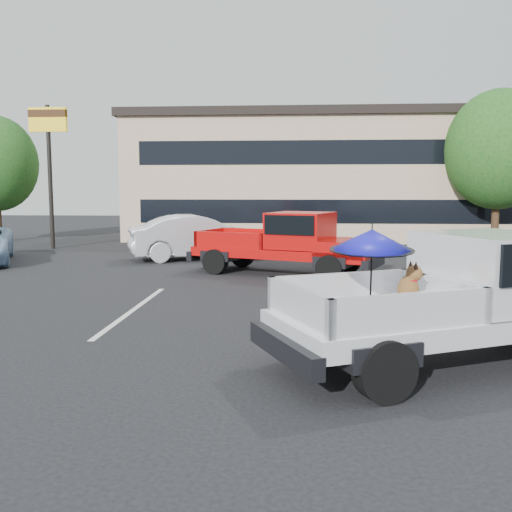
# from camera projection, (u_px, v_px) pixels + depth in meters

# --- Properties ---
(ground) EXTENTS (90.00, 90.00, 0.00)m
(ground) POSITION_uv_depth(u_px,v_px,m) (272.00, 337.00, 9.73)
(ground) COLOR black
(ground) RESTS_ON ground
(stripe_left) EXTENTS (0.12, 5.00, 0.01)m
(stripe_left) POSITION_uv_depth(u_px,v_px,m) (134.00, 310.00, 11.93)
(stripe_left) COLOR silver
(stripe_left) RESTS_ON ground
(stripe_right) EXTENTS (0.12, 5.00, 0.01)m
(stripe_right) POSITION_uv_depth(u_px,v_px,m) (425.00, 314.00, 11.50)
(stripe_right) COLOR silver
(stripe_right) RESTS_ON ground
(motel_building) EXTENTS (20.40, 8.40, 6.30)m
(motel_building) POSITION_uv_depth(u_px,v_px,m) (328.00, 176.00, 30.01)
(motel_building) COLOR tan
(motel_building) RESTS_ON ground
(motel_sign) EXTENTS (1.60, 0.22, 6.00)m
(motel_sign) POSITION_uv_depth(u_px,v_px,m) (49.00, 138.00, 23.78)
(motel_sign) COLOR black
(motel_sign) RESTS_ON ground
(tree_right) EXTENTS (4.46, 4.46, 6.78)m
(tree_right) POSITION_uv_depth(u_px,v_px,m) (499.00, 150.00, 24.44)
(tree_right) COLOR #332114
(tree_right) RESTS_ON ground
(tree_back) EXTENTS (4.68, 4.68, 7.11)m
(tree_back) POSITION_uv_depth(u_px,v_px,m) (396.00, 156.00, 32.56)
(tree_back) COLOR #332114
(tree_back) RESTS_ON ground
(silver_pickup) EXTENTS (5.99, 4.17, 2.06)m
(silver_pickup) POSITION_uv_depth(u_px,v_px,m) (478.00, 291.00, 8.23)
(silver_pickup) COLOR black
(silver_pickup) RESTS_ON ground
(red_pickup) EXTENTS (5.92, 3.81, 1.85)m
(red_pickup) POSITION_uv_depth(u_px,v_px,m) (295.00, 241.00, 16.75)
(red_pickup) COLOR black
(red_pickup) RESTS_ON ground
(silver_sedan) EXTENTS (5.16, 3.36, 1.61)m
(silver_sedan) POSITION_uv_depth(u_px,v_px,m) (198.00, 237.00, 20.52)
(silver_sedan) COLOR silver
(silver_sedan) RESTS_ON ground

